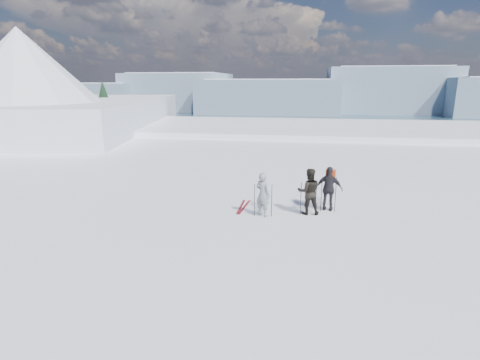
% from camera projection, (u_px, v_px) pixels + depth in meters
% --- Properties ---
extents(lake_basin, '(820.00, 820.00, 71.62)m').
position_uv_depth(lake_basin, '(300.00, 191.00, 40.17)').
color(lake_basin, white).
rests_on(lake_basin, ground).
extents(far_mountain_range, '(770.00, 110.00, 53.00)m').
position_uv_depth(far_mountain_range, '(328.00, 93.00, 441.41)').
color(far_mountain_range, slate).
rests_on(far_mountain_range, ground).
extents(near_ridge, '(31.37, 35.68, 25.62)m').
position_uv_depth(near_ridge, '(67.00, 157.00, 42.93)').
color(near_ridge, white).
rests_on(near_ridge, ground).
extents(skier_grey, '(0.71, 0.65, 1.63)m').
position_uv_depth(skier_grey, '(263.00, 194.00, 13.51)').
color(skier_grey, gray).
rests_on(skier_grey, ground).
extents(skier_dark, '(0.93, 0.77, 1.73)m').
position_uv_depth(skier_dark, '(309.00, 191.00, 13.69)').
color(skier_dark, black).
rests_on(skier_dark, ground).
extents(skier_pack, '(1.06, 0.59, 1.70)m').
position_uv_depth(skier_pack, '(329.00, 189.00, 14.07)').
color(skier_pack, black).
rests_on(skier_pack, ground).
extents(backpack, '(0.39, 0.27, 0.47)m').
position_uv_depth(backpack, '(332.00, 159.00, 14.02)').
color(backpack, '#DB4614').
rests_on(backpack, skier_pack).
extents(ski_poles, '(2.96, 0.95, 1.33)m').
position_uv_depth(ski_poles, '(301.00, 198.00, 13.74)').
color(ski_poles, black).
rests_on(ski_poles, ground).
extents(skis_loose, '(0.31, 1.70, 0.03)m').
position_uv_depth(skis_loose, '(243.00, 207.00, 14.63)').
color(skis_loose, black).
rests_on(skis_loose, ground).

